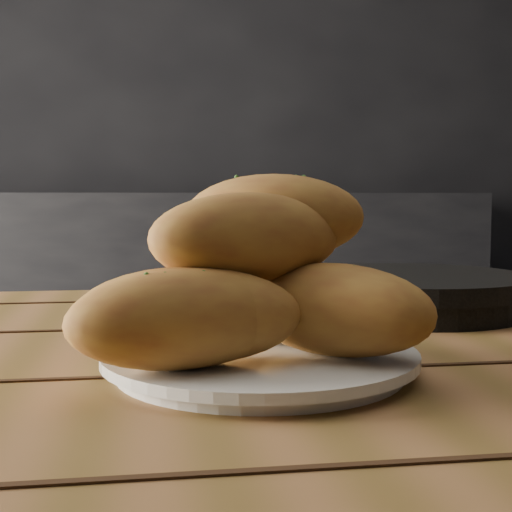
{
  "coord_description": "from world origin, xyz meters",
  "views": [
    {
      "loc": [
        0.13,
        -1.09,
        0.89
      ],
      "look_at": [
        0.22,
        -0.53,
        0.84
      ],
      "focal_mm": 50.0,
      "sensor_mm": 36.0,
      "label": 1
    }
  ],
  "objects_px": {
    "table": "(304,452)",
    "plate": "(260,361)",
    "bread_rolls": "(245,282)",
    "skillet": "(411,292)"
  },
  "relations": [
    {
      "from": "table",
      "to": "plate",
      "type": "distance_m",
      "value": 0.16
    },
    {
      "from": "table",
      "to": "plate",
      "type": "height_order",
      "value": "plate"
    },
    {
      "from": "plate",
      "to": "bread_rolls",
      "type": "bearing_deg",
      "value": -153.01
    },
    {
      "from": "table",
      "to": "skillet",
      "type": "bearing_deg",
      "value": 45.34
    },
    {
      "from": "plate",
      "to": "bread_rolls",
      "type": "distance_m",
      "value": 0.06
    },
    {
      "from": "bread_rolls",
      "to": "skillet",
      "type": "bearing_deg",
      "value": 49.23
    },
    {
      "from": "bread_rolls",
      "to": "skillet",
      "type": "distance_m",
      "value": 0.37
    },
    {
      "from": "bread_rolls",
      "to": "skillet",
      "type": "height_order",
      "value": "bread_rolls"
    },
    {
      "from": "plate",
      "to": "skillet",
      "type": "xyz_separation_m",
      "value": [
        0.23,
        0.27,
        0.01
      ]
    },
    {
      "from": "table",
      "to": "bread_rolls",
      "type": "height_order",
      "value": "bread_rolls"
    }
  ]
}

